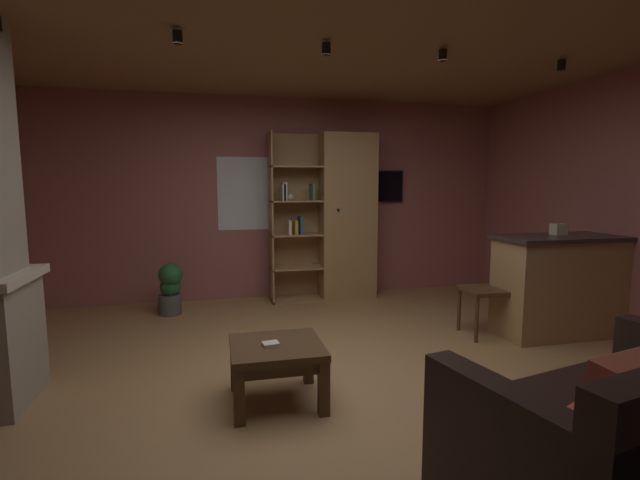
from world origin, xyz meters
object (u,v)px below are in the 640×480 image
Objects in this scene: table_book_0 at (271,344)px; wall_mounted_tv at (376,186)px; leather_couch at (628,438)px; dining_chair at (493,283)px; potted_floor_plant at (170,288)px; bookshelf_cabinet at (340,217)px; coffee_table at (277,356)px; tissue_box at (559,229)px; kitchen_bar_counter at (570,284)px.

wall_mounted_tv reaches higher than table_book_0.
leather_couch is 1.95× the size of dining_chair.
dining_chair is 1.52× the size of potted_floor_plant.
bookshelf_cabinet is 4.14m from leather_couch.
leather_couch reaches higher than table_book_0.
tissue_box is at bearing 16.22° from coffee_table.
leather_couch is at bearing -40.48° from table_book_0.
potted_floor_plant is at bearing -170.85° from bookshelf_cabinet.
tissue_box is 0.16× the size of wall_mounted_tv.
kitchen_bar_counter reaches higher than coffee_table.
leather_couch is at bearing -109.11° from dining_chair.
tissue_box is 1.12× the size of table_book_0.
leather_couch is 2.01m from coffee_table.
dining_chair reaches higher than table_book_0.
coffee_table is at bearing 27.90° from table_book_0.
dining_chair is at bearing -24.71° from potted_floor_plant.
leather_couch is 2.37× the size of wall_mounted_tv.
dining_chair is at bearing 170.59° from kitchen_bar_counter.
dining_chair is 1.21× the size of wall_mounted_tv.
bookshelf_cabinet is 2.33× the size of dining_chair.
kitchen_bar_counter is at bearing -9.41° from dining_chair.
leather_couch is at bearing -123.41° from tissue_box.
table_book_0 is (-1.54, 1.32, 0.13)m from leather_couch.
bookshelf_cabinet reaches higher than coffee_table.
kitchen_bar_counter is 2.64m from leather_couch.
dining_chair is (-0.67, 0.05, -0.52)m from tissue_box.
coffee_table is (-3.06, -0.78, -0.17)m from kitchen_bar_counter.
bookshelf_cabinet is 1.40× the size of kitchen_bar_counter.
potted_floor_plant is at bearing -168.39° from wall_mounted_tv.
potted_floor_plant is at bearing 155.29° from dining_chair.
bookshelf_cabinet is at bearing -159.65° from wall_mounted_tv.
bookshelf_cabinet reaches higher than leather_couch.
table_book_0 is 2.50m from dining_chair.
potted_floor_plant is at bearing 158.09° from kitchen_bar_counter.
kitchen_bar_counter is (1.85, -1.94, -0.56)m from bookshelf_cabinet.
coffee_table is 2.46m from dining_chair.
kitchen_bar_counter is at bearing 14.47° from table_book_0.
table_book_0 is at bearing -158.17° from dining_chair.
bookshelf_cabinet is at bearing 120.59° from dining_chair.
wall_mounted_tv is at bearing 103.94° from dining_chair.
bookshelf_cabinet is 2.82× the size of wall_mounted_tv.
coffee_table is 0.68× the size of dining_chair.
kitchen_bar_counter is at bearing 53.63° from leather_couch.
coffee_table is 3.61m from wall_mounted_tv.
coffee_table is 5.84× the size of table_book_0.
kitchen_bar_counter is 0.85× the size of leather_couch.
table_book_0 is at bearing 139.52° from leather_couch.
dining_chair reaches higher than leather_couch.
coffee_table is 1.03× the size of potted_floor_plant.
table_book_0 is at bearing -121.68° from wall_mounted_tv.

